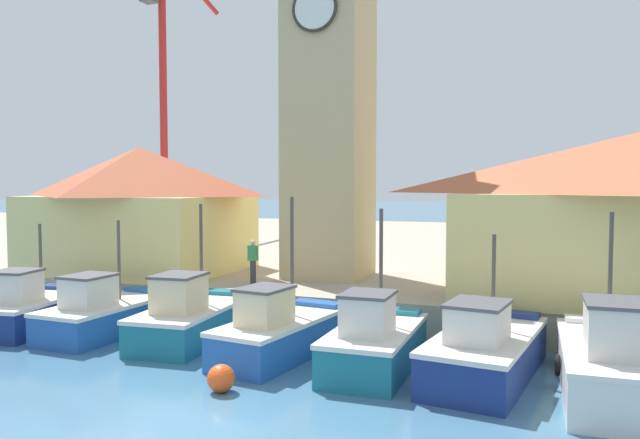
{
  "coord_description": "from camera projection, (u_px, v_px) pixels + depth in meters",
  "views": [
    {
      "loc": [
        7.29,
        -10.1,
        4.81
      ],
      "look_at": [
        -0.56,
        10.61,
        3.5
      ],
      "focal_mm": 35.0,
      "sensor_mm": 36.0,
      "label": 1
    }
  ],
  "objects": [
    {
      "name": "fishing_boat_left_inner",
      "position": [
        192.0,
        318.0,
        18.91
      ],
      "size": [
        2.44,
        5.01,
        4.15
      ],
      "color": "#196B7F",
      "rests_on": "ground"
    },
    {
      "name": "ground_plane",
      "position": [
        156.0,
        427.0,
        12.29
      ],
      "size": [
        300.0,
        300.0,
        0.0
      ],
      "primitive_type": "plane",
      "color": "teal"
    },
    {
      "name": "fishing_boat_mid_left",
      "position": [
        280.0,
        332.0,
        17.16
      ],
      "size": [
        2.47,
        4.91,
        4.41
      ],
      "color": "#2356A8",
      "rests_on": "ground"
    },
    {
      "name": "fishing_boat_far_left",
      "position": [
        30.0,
        309.0,
        20.37
      ],
      "size": [
        2.63,
        4.48,
        3.44
      ],
      "color": "navy",
      "rests_on": "ground"
    },
    {
      "name": "fishing_boat_left_outer",
      "position": [
        106.0,
        313.0,
        19.74
      ],
      "size": [
        2.2,
        4.73,
        3.6
      ],
      "color": "#2356A8",
      "rests_on": "ground"
    },
    {
      "name": "port_crane_far",
      "position": [
        165.0,
        126.0,
        46.35
      ],
      "size": [
        2.64,
        7.28,
        20.95
      ],
      "color": "maroon",
      "rests_on": "quay_wharf"
    },
    {
      "name": "mooring_buoy",
      "position": [
        221.0,
        378.0,
        14.3
      ],
      "size": [
        0.65,
        0.65,
        0.65
      ],
      "primitive_type": "sphere",
      "color": "#E54C19",
      "rests_on": "ground"
    },
    {
      "name": "quay_wharf",
      "position": [
        430.0,
        251.0,
        38.96
      ],
      "size": [
        120.0,
        40.0,
        1.08
      ],
      "primitive_type": "cube",
      "color": "#A89E89",
      "rests_on": "ground"
    },
    {
      "name": "dock_worker_near_tower",
      "position": [
        253.0,
        261.0,
        23.05
      ],
      "size": [
        0.34,
        0.22,
        1.62
      ],
      "color": "#33333D",
      "rests_on": "quay_wharf"
    },
    {
      "name": "warehouse_left",
      "position": [
        139.0,
        207.0,
        26.43
      ],
      "size": [
        8.55,
        6.64,
        5.23
      ],
      "color": "#E5D17A",
      "rests_on": "quay_wharf"
    },
    {
      "name": "clock_tower",
      "position": [
        329.0,
        86.0,
        24.41
      ],
      "size": [
        3.51,
        3.51,
        15.83
      ],
      "color": "tan",
      "rests_on": "quay_wharf"
    },
    {
      "name": "fishing_boat_right_inner",
      "position": [
        612.0,
        363.0,
        13.9
      ],
      "size": [
        2.34,
        5.25,
        4.14
      ],
      "color": "silver",
      "rests_on": "ground"
    },
    {
      "name": "fishing_boat_center",
      "position": [
        375.0,
        342.0,
        16.01
      ],
      "size": [
        2.08,
        4.45,
        4.13
      ],
      "color": "#196B7F",
      "rests_on": "ground"
    },
    {
      "name": "fishing_boat_mid_right",
      "position": [
        486.0,
        350.0,
        15.3
      ],
      "size": [
        2.78,
        5.41,
        3.51
      ],
      "color": "navy",
      "rests_on": "ground"
    }
  ]
}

